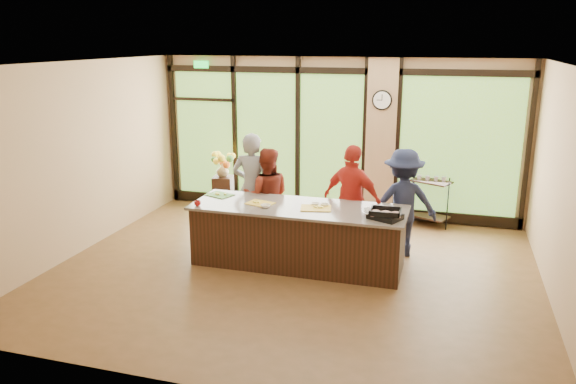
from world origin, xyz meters
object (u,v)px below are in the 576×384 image
Objects in this scene: island_base at (298,237)px; flower_stand at (223,195)px; cook_right at (403,203)px; cook_left at (252,188)px; roasting_pan at (385,216)px; bar_cart at (430,196)px.

island_base reaches higher than flower_stand.
cook_right is (1.45, 0.86, 0.41)m from island_base.
roasting_pan is at bearing 153.92° from cook_left.
bar_cart is (0.36, 1.59, -0.29)m from cook_right.
cook_left reaches higher than roasting_pan.
bar_cart is (0.51, 2.69, -0.39)m from roasting_pan.
cook_left is 1.97× the size of bar_cart.
cook_left is 1.81m from flower_stand.
bar_cart is (1.81, 2.45, 0.12)m from island_base.
cook_left reaches higher than cook_right.
cook_right is at bearing 30.66° from island_base.
island_base is at bearing 13.72° from cook_right.
cook_left is 4.45× the size of roasting_pan.
bar_cart is at bearing 53.49° from island_base.
roasting_pan reaches higher than island_base.
island_base is 1.82× the size of cook_right.
flower_stand is (-1.10, 1.33, -0.56)m from cook_left.
cook_right is at bearing -78.48° from bar_cart.
bar_cart is at bearing 104.16° from roasting_pan.
cook_right is 1.11m from roasting_pan.
cook_left is at bearing -125.01° from bar_cart.
island_base is 3.05m from bar_cart.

